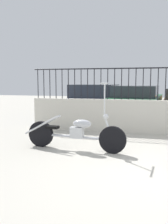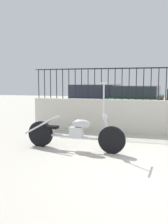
# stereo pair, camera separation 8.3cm
# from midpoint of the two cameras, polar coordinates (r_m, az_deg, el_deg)

# --- Properties ---
(motorcycle_silver) EXTENTS (2.34, 0.53, 1.47)m
(motorcycle_silver) POSITION_cam_midpoint_polar(r_m,az_deg,el_deg) (5.48, -2.88, -4.67)
(motorcycle_silver) COLOR black
(motorcycle_silver) RESTS_ON ground_plane
(car_blue) EXTENTS (1.96, 4.60, 1.36)m
(car_blue) POSITION_cam_midpoint_polar(r_m,az_deg,el_deg) (10.60, 3.27, 2.65)
(car_blue) COLOR black
(car_blue) RESTS_ON ground_plane
(car_green) EXTENTS (2.09, 4.52, 1.33)m
(car_green) POSITION_cam_midpoint_polar(r_m,az_deg,el_deg) (9.99, 12.45, 2.20)
(car_green) COLOR black
(car_green) RESTS_ON ground_plane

